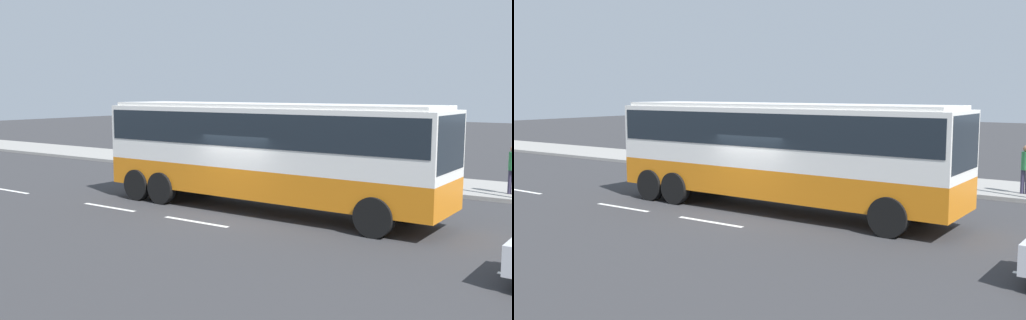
% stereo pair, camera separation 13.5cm
% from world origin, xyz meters
% --- Properties ---
extents(ground_plane, '(120.00, 120.00, 0.00)m').
position_xyz_m(ground_plane, '(0.00, 0.00, 0.00)').
color(ground_plane, '#333335').
extents(sidewalk_curb, '(80.00, 4.00, 0.15)m').
position_xyz_m(sidewalk_curb, '(0.00, 8.58, 0.07)').
color(sidewalk_curb, gray).
rests_on(sidewalk_curb, ground_plane).
extents(lane_centreline, '(40.97, 0.16, 0.01)m').
position_xyz_m(lane_centreline, '(2.16, -1.66, 0.00)').
color(lane_centreline, white).
rests_on(lane_centreline, ground_plane).
extents(coach_bus, '(11.90, 2.94, 3.47)m').
position_xyz_m(coach_bus, '(0.31, 0.89, 2.15)').
color(coach_bus, orange).
rests_on(coach_bus, ground_plane).
extents(pedestrian_near_curb, '(0.32, 0.32, 1.77)m').
position_xyz_m(pedestrian_near_curb, '(6.56, 7.69, 1.18)').
color(pedestrian_near_curb, '#38334C').
rests_on(pedestrian_near_curb, sidewalk_curb).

